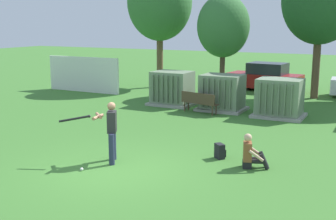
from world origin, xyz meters
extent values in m
plane|color=#3D752D|center=(0.00, 0.00, 0.00)|extent=(96.00, 96.00, 0.00)
cube|color=white|center=(-9.22, 10.50, 1.00)|extent=(4.80, 0.12, 2.00)
cube|color=#9E9B93|center=(-2.84, 9.19, 0.06)|extent=(2.10, 1.70, 0.12)
cube|color=gray|center=(-2.84, 9.19, 0.87)|extent=(1.80, 1.40, 1.50)
cube|color=#63755B|center=(-3.48, 8.43, 0.87)|extent=(0.06, 0.12, 1.27)
cube|color=#63755B|center=(-3.22, 8.43, 0.87)|extent=(0.06, 0.12, 1.27)
cube|color=#63755B|center=(-2.97, 8.43, 0.87)|extent=(0.06, 0.12, 1.27)
cube|color=#63755B|center=(-2.71, 8.43, 0.87)|extent=(0.06, 0.12, 1.27)
cube|color=#63755B|center=(-2.46, 8.43, 0.87)|extent=(0.06, 0.12, 1.27)
cube|color=#63755B|center=(-2.20, 8.43, 0.87)|extent=(0.06, 0.12, 1.27)
cube|color=#9E9B93|center=(-0.23, 9.02, 0.06)|extent=(2.10, 1.70, 0.12)
cube|color=gray|center=(-0.23, 9.02, 0.87)|extent=(1.80, 1.40, 1.50)
cube|color=#63755B|center=(-0.87, 8.26, 0.87)|extent=(0.06, 0.12, 1.27)
cube|color=#63755B|center=(-0.61, 8.26, 0.87)|extent=(0.06, 0.12, 1.27)
cube|color=#63755B|center=(-0.36, 8.26, 0.87)|extent=(0.06, 0.12, 1.27)
cube|color=#63755B|center=(-0.10, 8.26, 0.87)|extent=(0.06, 0.12, 1.27)
cube|color=#63755B|center=(0.15, 8.26, 0.87)|extent=(0.06, 0.12, 1.27)
cube|color=#63755B|center=(0.41, 8.26, 0.87)|extent=(0.06, 0.12, 1.27)
cube|color=#9E9B93|center=(2.41, 8.77, 0.06)|extent=(2.10, 1.70, 0.12)
cube|color=gray|center=(2.41, 8.77, 0.87)|extent=(1.80, 1.40, 1.50)
cube|color=#63755B|center=(1.77, 8.01, 0.87)|extent=(0.06, 0.12, 1.27)
cube|color=#63755B|center=(2.03, 8.01, 0.87)|extent=(0.06, 0.12, 1.27)
cube|color=#63755B|center=(2.28, 8.01, 0.87)|extent=(0.06, 0.12, 1.27)
cube|color=#63755B|center=(2.54, 8.01, 0.87)|extent=(0.06, 0.12, 1.27)
cube|color=#63755B|center=(2.79, 8.01, 0.87)|extent=(0.06, 0.12, 1.27)
cube|color=#63755B|center=(3.05, 8.01, 0.87)|extent=(0.06, 0.12, 1.27)
cube|color=#4C3828|center=(-0.88, 8.00, 0.45)|extent=(1.84, 0.83, 0.05)
cube|color=#4C3828|center=(-0.92, 7.83, 0.70)|extent=(1.76, 0.48, 0.44)
cylinder|color=#4C3828|center=(-1.58, 8.32, 0.21)|extent=(0.06, 0.06, 0.42)
cylinder|color=#4C3828|center=(-0.10, 7.95, 0.21)|extent=(0.06, 0.06, 0.42)
cylinder|color=#4C3828|center=(-1.65, 8.05, 0.21)|extent=(0.06, 0.06, 0.42)
cylinder|color=#4C3828|center=(-0.17, 7.68, 0.21)|extent=(0.06, 0.06, 0.42)
cylinder|color=#282D4C|center=(-0.28, 0.29, 0.44)|extent=(0.16, 0.16, 0.88)
cylinder|color=#282D4C|center=(-0.50, 0.71, 0.44)|extent=(0.16, 0.16, 0.88)
cube|color=#262628|center=(-0.39, 0.50, 1.18)|extent=(0.40, 0.47, 0.60)
sphere|color=#9E7051|center=(-0.39, 0.50, 1.62)|extent=(0.23, 0.23, 0.23)
cylinder|color=#9E7051|center=(-0.68, 0.24, 1.34)|extent=(0.17, 0.55, 0.09)
cylinder|color=#9E7051|center=(-0.76, 0.40, 1.34)|extent=(0.46, 0.43, 0.09)
cylinder|color=black|center=(-1.32, 0.00, 1.27)|extent=(0.78, 0.46, 0.21)
sphere|color=black|center=(-0.94, 0.20, 1.34)|extent=(0.08, 0.08, 0.08)
sphere|color=white|center=(-0.71, -0.52, 0.04)|extent=(0.09, 0.09, 0.09)
cube|color=black|center=(3.17, 1.77, 0.10)|extent=(0.34, 0.40, 0.20)
cube|color=brown|center=(3.17, 1.77, 0.46)|extent=(0.33, 0.41, 0.52)
sphere|color=#DBAD89|center=(3.17, 1.77, 0.85)|extent=(0.22, 0.22, 0.22)
cylinder|color=black|center=(3.35, 1.94, 0.22)|extent=(0.47, 0.27, 0.13)
cylinder|color=black|center=(3.56, 2.02, 0.23)|extent=(0.32, 0.21, 0.46)
cylinder|color=black|center=(3.42, 1.76, 0.22)|extent=(0.47, 0.27, 0.13)
cylinder|color=black|center=(3.63, 1.83, 0.23)|extent=(0.32, 0.21, 0.46)
cylinder|color=#DBAD89|center=(3.30, 2.06, 0.42)|extent=(0.42, 0.22, 0.32)
cylinder|color=#DBAD89|center=(3.46, 1.63, 0.42)|extent=(0.42, 0.22, 0.32)
cube|color=black|center=(2.20, 2.21, 0.22)|extent=(0.37, 0.36, 0.44)
cube|color=black|center=(2.29, 2.31, 0.15)|extent=(0.21, 0.20, 0.22)
cylinder|color=brown|center=(-6.22, 14.22, 1.59)|extent=(0.39, 0.39, 3.17)
ellipsoid|color=#387038|center=(-6.22, 14.22, 5.14)|extent=(3.90, 3.90, 4.64)
cylinder|color=#4C3828|center=(-1.78, 13.21, 1.15)|extent=(0.28, 0.28, 2.31)
ellipsoid|color=#387038|center=(-1.78, 13.21, 3.74)|extent=(2.84, 2.84, 3.37)
cylinder|color=brown|center=(2.99, 14.25, 1.57)|extent=(0.39, 0.39, 3.14)
cube|color=maroon|center=(-0.08, 15.82, 0.58)|extent=(4.35, 2.11, 0.80)
cube|color=#262B33|center=(0.07, 15.80, 1.30)|extent=(2.25, 1.76, 0.64)
cylinder|color=black|center=(-1.46, 15.10, 0.32)|extent=(0.66, 0.28, 0.64)
cylinder|color=black|center=(-1.29, 16.79, 0.32)|extent=(0.66, 0.28, 0.64)
cylinder|color=black|center=(1.13, 14.84, 0.32)|extent=(0.66, 0.28, 0.64)
cylinder|color=black|center=(1.30, 16.53, 0.32)|extent=(0.66, 0.28, 0.64)
camera|label=1|loc=(6.42, -9.32, 3.90)|focal=46.32mm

